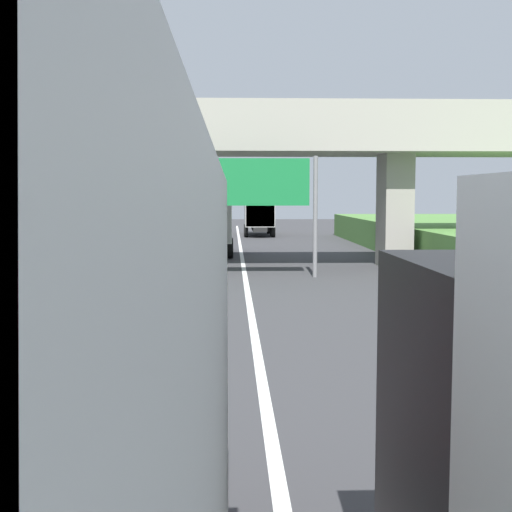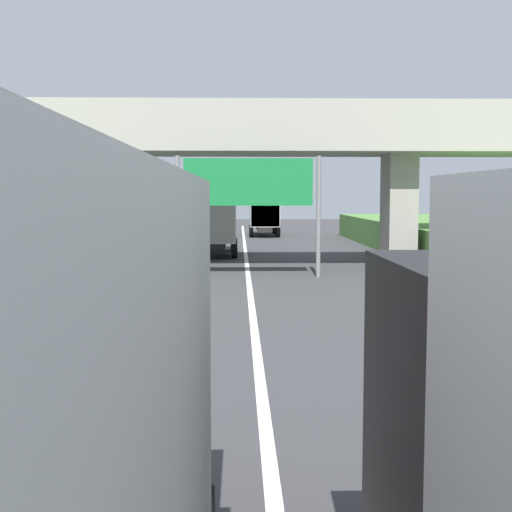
{
  "view_description": "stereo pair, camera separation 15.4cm",
  "coord_description": "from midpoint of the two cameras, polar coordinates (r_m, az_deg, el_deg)",
  "views": [
    {
      "loc": [
        -0.53,
        5.12,
        3.36
      ],
      "look_at": [
        0.0,
        20.37,
        2.0
      ],
      "focal_mm": 48.49,
      "sensor_mm": 36.0,
      "label": 1
    },
    {
      "loc": [
        -0.38,
        5.12,
        3.36
      ],
      "look_at": [
        0.0,
        20.37,
        2.0
      ],
      "focal_mm": 48.49,
      "sensor_mm": 36.0,
      "label": 2
    }
  ],
  "objects": [
    {
      "name": "overpass_bridge",
      "position": [
        32.0,
        -1.19,
        9.01
      ],
      "size": [
        40.0,
        4.8,
        7.42
      ],
      "color": "#9E998E",
      "rests_on": "ground"
    },
    {
      "name": "truck_yellow",
      "position": [
        56.84,
        0.14,
        3.65
      ],
      "size": [
        2.44,
        7.3,
        3.44
      ],
      "color": "black",
      "rests_on": "ground"
    },
    {
      "name": "truck_blue",
      "position": [
        38.81,
        -3.83,
        2.97
      ],
      "size": [
        2.44,
        7.3,
        3.44
      ],
      "color": "black",
      "rests_on": "ground"
    },
    {
      "name": "overhead_highway_sign",
      "position": [
        27.95,
        -1.07,
        5.55
      ],
      "size": [
        5.88,
        0.18,
        4.92
      ],
      "color": "slate",
      "rests_on": "ground"
    },
    {
      "name": "lane_centre_stripe",
      "position": [
        24.74,
        -0.92,
        -2.71
      ],
      "size": [
        0.2,
        99.27,
        0.01
      ],
      "primitive_type": "cube",
      "color": "white",
      "rests_on": "ground"
    }
  ]
}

